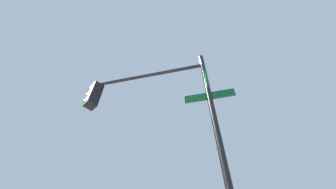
{
  "coord_description": "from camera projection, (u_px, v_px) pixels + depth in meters",
  "views": [
    {
      "loc": [
        -8.54,
        -4.09,
        0.94
      ],
      "look_at": [
        -5.99,
        -6.69,
        4.83
      ],
      "focal_mm": 21.57,
      "sensor_mm": 36.0,
      "label": 1
    }
  ],
  "objects": [
    {
      "name": "traffic_signal_near",
      "position": [
        150.0,
        108.0,
        4.61
      ],
      "size": [
        3.26,
        2.18,
        5.76
      ],
      "color": "black",
      "rests_on": "ground_plane"
    }
  ]
}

